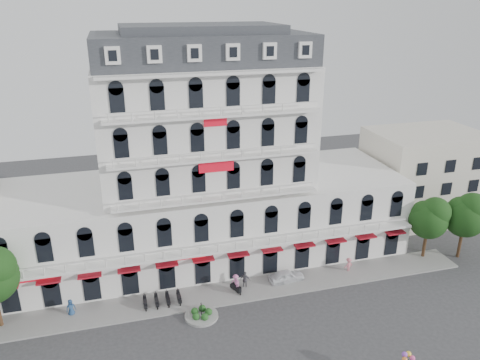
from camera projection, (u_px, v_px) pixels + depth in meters
name	position (u px, v px, depth m)	size (l,w,h in m)	color
ground	(250.00, 354.00, 39.64)	(120.00, 120.00, 0.00)	#38383A
sidewalk	(225.00, 293.00, 47.70)	(53.00, 4.00, 0.16)	gray
main_building	(205.00, 173.00, 52.21)	(45.00, 15.00, 25.80)	silver
flank_building_east	(422.00, 175.00, 62.84)	(14.00, 10.00, 12.00)	beige
traffic_island	(201.00, 315.00, 44.21)	(3.20, 3.20, 1.60)	gray
parked_scooter_row	(163.00, 305.00, 45.99)	(4.40, 1.80, 1.10)	black
tree_east_inner	(430.00, 217.00, 52.65)	(4.40, 4.37, 7.57)	#382314
tree_east_outer	(466.00, 214.00, 52.61)	(4.65, 4.65, 8.05)	#382314
parked_car	(287.00, 276.00, 49.64)	(1.54, 3.83, 1.31)	white
rider_center	(236.00, 283.00, 47.50)	(1.01, 1.61, 2.18)	black
pedestrian_left	(71.00, 308.00, 44.21)	(0.85, 0.55, 1.74)	navy
pedestrian_mid	(245.00, 280.00, 48.40)	(1.13, 0.47, 1.92)	slate
pedestrian_right	(348.00, 265.00, 51.36)	(1.09, 0.62, 1.68)	#DF7685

